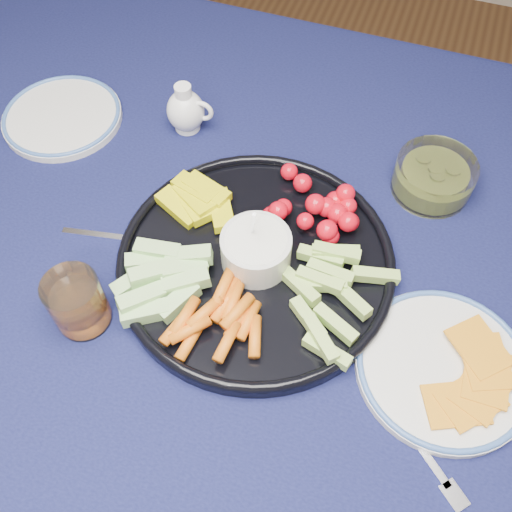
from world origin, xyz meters
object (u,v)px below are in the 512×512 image
(crudite_platter, at_px, (254,259))
(creamer_pitcher, at_px, (186,110))
(cheese_plate, at_px, (444,366))
(side_plate_extra, at_px, (62,116))
(dining_table, at_px, (206,244))
(pickle_bowl, at_px, (433,178))
(juice_tumbler, at_px, (78,304))

(crudite_platter, xyz_separation_m, creamer_pitcher, (-0.21, 0.24, 0.02))
(cheese_plate, bearing_deg, side_plate_extra, 160.69)
(dining_table, relative_size, crudite_platter, 4.12)
(crudite_platter, distance_m, pickle_bowl, 0.32)
(creamer_pitcher, bearing_deg, crudite_platter, -48.92)
(creamer_pitcher, relative_size, juice_tumbler, 1.01)
(crudite_platter, distance_m, juice_tumbler, 0.25)
(dining_table, bearing_deg, creamer_pitcher, 119.28)
(crudite_platter, height_order, pickle_bowl, crudite_platter)
(juice_tumbler, bearing_deg, pickle_bowl, 43.71)
(pickle_bowl, relative_size, side_plate_extra, 0.60)
(crudite_platter, bearing_deg, pickle_bowl, 47.47)
(pickle_bowl, distance_m, juice_tumbler, 0.57)
(pickle_bowl, height_order, cheese_plate, pickle_bowl)
(creamer_pitcher, height_order, side_plate_extra, creamer_pitcher)
(creamer_pitcher, xyz_separation_m, juice_tumbler, (0.01, -0.39, -0.00))
(crudite_platter, height_order, cheese_plate, crudite_platter)
(pickle_bowl, xyz_separation_m, juice_tumbler, (-0.41, -0.39, 0.01))
(side_plate_extra, bearing_deg, dining_table, -19.51)
(dining_table, bearing_deg, crudite_platter, -31.80)
(dining_table, height_order, pickle_bowl, pickle_bowl)
(juice_tumbler, relative_size, side_plate_extra, 0.43)
(cheese_plate, distance_m, juice_tumbler, 0.49)
(dining_table, distance_m, creamer_pitcher, 0.23)
(creamer_pitcher, xyz_separation_m, side_plate_extra, (-0.22, -0.06, -0.03))
(cheese_plate, bearing_deg, juice_tumbler, -169.67)
(dining_table, xyz_separation_m, juice_tumbler, (-0.08, -0.23, 0.13))
(side_plate_extra, bearing_deg, creamer_pitcher, 14.73)
(creamer_pitcher, distance_m, juice_tumbler, 0.39)
(juice_tumbler, distance_m, side_plate_extra, 0.41)
(dining_table, distance_m, side_plate_extra, 0.34)
(crudite_platter, relative_size, creamer_pitcher, 4.48)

